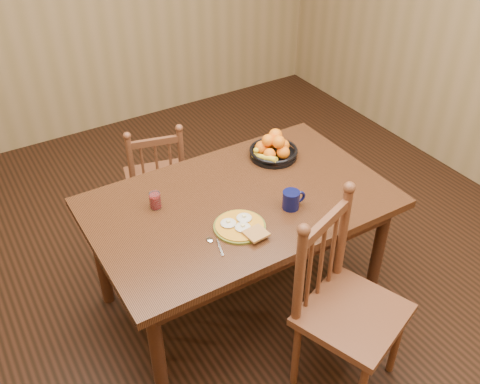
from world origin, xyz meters
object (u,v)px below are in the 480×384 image
fruit_bowl (273,149)px  chair_near (345,307)px  dining_table (240,212)px  breakfast_plate (241,226)px  chair_far (156,180)px  coffee_mug (292,199)px

fruit_bowl → chair_near: bearing=-103.5°
dining_table → fruit_bowl: bearing=33.6°
dining_table → fruit_bowl: 0.49m
breakfast_plate → fruit_bowl: (0.51, 0.46, 0.04)m
chair_far → chair_near: (0.29, -1.58, 0.09)m
fruit_bowl → chair_far: bearing=131.2°
coffee_mug → chair_near: bearing=-94.3°
chair_far → coffee_mug: chair_far is taller
chair_near → breakfast_plate: chair_near is taller
chair_far → coffee_mug: 1.17m
dining_table → coffee_mug: bearing=-45.5°
chair_near → coffee_mug: size_ratio=7.73×
chair_near → fruit_bowl: chair_near is taller
coffee_mug → fruit_bowl: size_ratio=0.46×
coffee_mug → fruit_bowl: (0.20, 0.46, 0.00)m
chair_far → coffee_mug: (0.33, -1.06, 0.38)m
chair_far → chair_near: chair_near is taller
chair_near → coffee_mug: bearing=65.7°
chair_far → chair_near: 1.61m
chair_near → dining_table: bearing=82.1°
dining_table → breakfast_plate: 0.26m
dining_table → coffee_mug: (0.19, -0.20, 0.14)m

